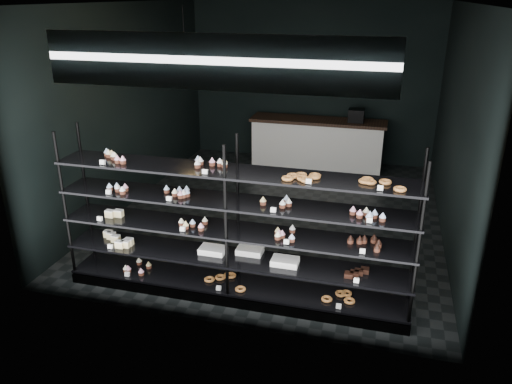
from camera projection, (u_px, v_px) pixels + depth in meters
room at (280, 116)px, 7.50m from camera, size 5.01×6.01×3.20m
display_shelf at (230, 248)px, 5.67m from camera, size 4.00×0.50×1.91m
signage at (211, 62)px, 4.44m from camera, size 3.30×0.05×0.50m
pendant_lamp at (185, 66)px, 6.42m from camera, size 0.30×0.30×0.88m
service_counter at (318, 143)px, 10.09m from camera, size 2.69×0.65×1.23m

